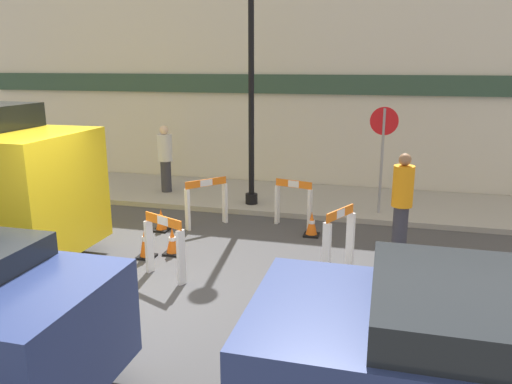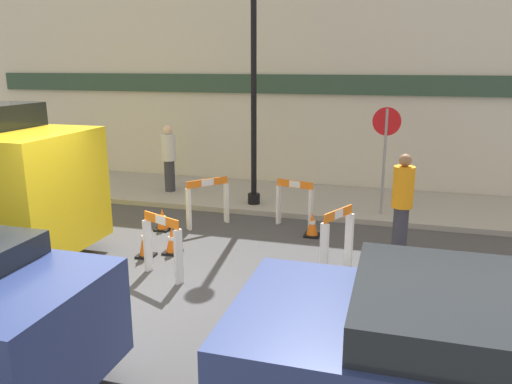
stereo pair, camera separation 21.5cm
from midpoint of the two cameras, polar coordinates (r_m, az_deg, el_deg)
name	(u,v)px [view 1 (the left image)]	position (r m, az deg, el deg)	size (l,w,h in m)	color
ground_plane	(121,300)	(7.67, -15.98, -11.80)	(60.00, 60.00, 0.00)	#424244
sidewalk_slab	(238,195)	(12.79, -2.53, -0.35)	(18.00, 2.90, 0.12)	#9E9B93
storefront_facade	(253,85)	(13.84, -0.77, 12.09)	(18.00, 0.22, 5.50)	beige
streetlamp_post	(251,42)	(11.36, -1.13, 16.81)	(0.44, 0.44, 5.76)	black
stop_sign	(383,143)	(11.06, 13.75, 5.46)	(0.60, 0.10, 2.32)	gray
barricade_0	(339,239)	(8.15, 8.72, -5.35)	(0.46, 0.77, 1.09)	white
barricade_1	(293,202)	(10.41, 3.70, -1.12)	(0.81, 0.33, 0.99)	white
barricade_2	(207,200)	(10.45, -6.26, -0.97)	(0.72, 0.82, 1.02)	white
barricade_3	(164,245)	(8.04, -11.19, -5.97)	(0.80, 0.47, 1.03)	white
traffic_cone_0	(172,242)	(9.10, -10.20, -5.61)	(0.30, 0.30, 0.49)	black
traffic_cone_1	(312,224)	(9.94, 5.76, -3.71)	(0.30, 0.30, 0.50)	black
traffic_cone_2	(161,220)	(10.40, -11.36, -3.21)	(0.30, 0.30, 0.46)	black
traffic_cone_3	(146,242)	(9.01, -13.16, -5.56)	(0.30, 0.30, 0.62)	black
person_worker	(402,201)	(9.13, 15.70, -0.95)	(0.44, 0.44, 1.82)	#33333D
person_pedestrian	(165,157)	(12.94, -10.81, 3.98)	(0.47, 0.47, 1.70)	#33333D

